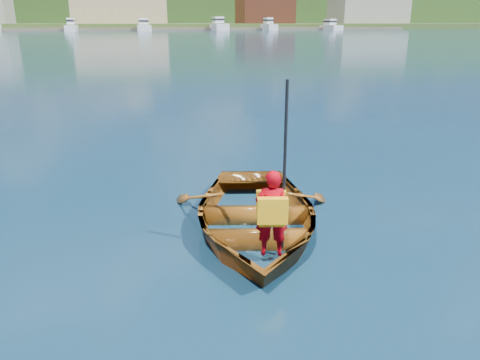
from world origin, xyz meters
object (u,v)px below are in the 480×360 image
(rowboat, at_px, (254,216))
(dock, at_px, (163,29))
(child_paddler, at_px, (272,212))
(marina_yachts, at_px, (115,26))

(rowboat, height_order, dock, dock)
(rowboat, bearing_deg, child_paddler, -92.25)
(dock, height_order, marina_yachts, marina_yachts)
(child_paddler, distance_m, marina_yachts, 143.36)
(dock, bearing_deg, child_paddler, -93.61)
(child_paddler, height_order, dock, child_paddler)
(child_paddler, distance_m, dock, 148.25)
(rowboat, height_order, marina_yachts, marina_yachts)
(child_paddler, xyz_separation_m, dock, (9.33, 147.95, -0.24))
(dock, distance_m, marina_yachts, 14.96)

